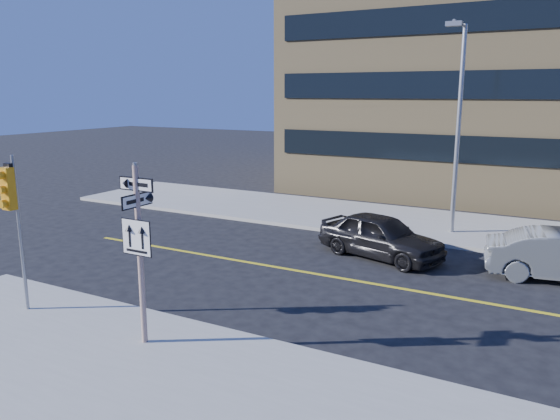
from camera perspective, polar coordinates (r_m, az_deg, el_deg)
The scene contains 6 objects.
ground at distance 14.83m, azimuth -7.29°, elevation -10.31°, with size 120.00×120.00×0.00m, color black.
sign_pole at distance 12.22m, azimuth -14.51°, elevation -3.47°, with size 0.92×0.92×4.06m.
traffic_signal at distance 14.98m, azimuth -26.31°, elevation 0.83°, with size 0.32×0.45×4.00m.
parked_car_a at distance 19.29m, azimuth 10.48°, elevation -2.67°, with size 4.53×1.82×1.54m, color black.
streetlight_a at distance 22.21m, azimuth 18.10°, elevation 9.29°, with size 0.55×2.25×8.00m.
building_brick at distance 36.72m, azimuth 19.73°, elevation 16.74°, with size 18.00×18.00×18.00m, color #A2895A.
Camera 1 is at (8.13, -11.05, 5.65)m, focal length 35.00 mm.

